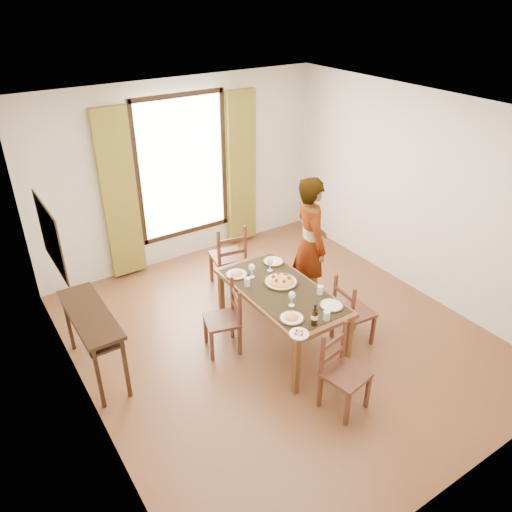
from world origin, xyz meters
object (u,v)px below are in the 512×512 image
console_table (91,321)px  pasta_platter (281,279)px  dining_table (281,295)px  man (310,244)px

console_table → pasta_platter: size_ratio=3.00×
console_table → pasta_platter: (2.06, -0.58, 0.12)m
pasta_platter → dining_table: bearing=-122.7°
dining_table → console_table: bearing=160.6°
console_table → dining_table: console_table is taller
console_table → man: (2.78, -0.22, 0.21)m
dining_table → man: 0.96m
dining_table → pasta_platter: 0.18m
man → pasta_platter: size_ratio=4.49×
console_table → dining_table: bearing=-19.4°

